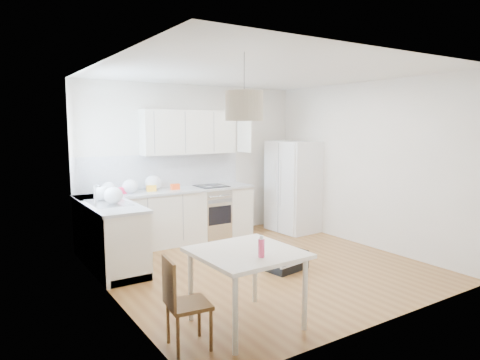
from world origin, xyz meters
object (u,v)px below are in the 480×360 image
at_px(refrigerator, 294,186).
at_px(dining_table, 246,259).
at_px(dining_chair, 189,302).
at_px(gym_bag, 286,261).

xyz_separation_m(refrigerator, dining_table, (-2.92, -2.75, -0.17)).
relative_size(refrigerator, dining_chair, 2.01).
bearing_deg(gym_bag, dining_chair, -160.15).
distance_m(dining_table, gym_bag, 1.84).
relative_size(refrigerator, dining_table, 1.71).
xyz_separation_m(refrigerator, dining_chair, (-3.60, -2.84, -0.43)).
xyz_separation_m(dining_table, gym_bag, (1.38, 1.08, -0.55)).
xyz_separation_m(refrigerator, gym_bag, (-1.54, -1.68, -0.72)).
distance_m(refrigerator, dining_table, 4.02).
bearing_deg(refrigerator, gym_bag, -135.64).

